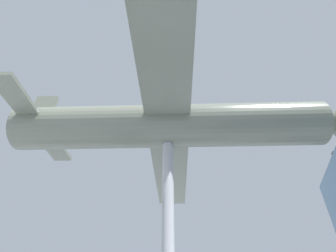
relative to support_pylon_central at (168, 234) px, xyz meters
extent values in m
cylinder|color=#B7B7BC|center=(0.00, 0.00, 0.00)|extent=(0.48, 0.48, 7.76)
cylinder|color=slate|center=(0.00, 0.00, 4.92)|extent=(5.91, 14.47, 2.07)
cube|color=slate|center=(0.00, 0.00, 4.92)|extent=(21.30, 7.82, 0.18)
cube|color=slate|center=(1.72, -6.12, 5.07)|extent=(6.91, 2.83, 0.18)
cube|color=slate|center=(1.72, -6.12, 6.03)|extent=(0.47, 1.11, 1.81)
cone|color=slate|center=(-2.10, 7.46, 4.92)|extent=(1.98, 1.49, 1.76)
camera|label=1|loc=(9.73, 3.08, -2.35)|focal=28.00mm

